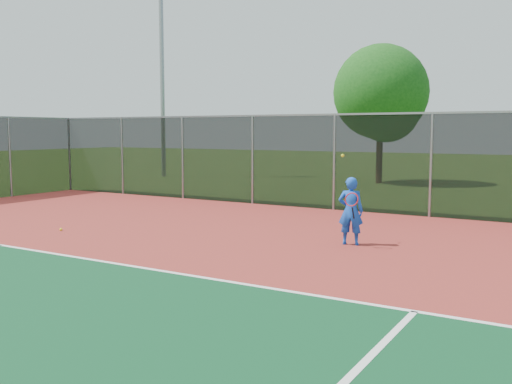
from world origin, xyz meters
TOP-DOWN VIEW (x-y plane):
  - ground at (0.00, 0.00)m, footprint 120.00×120.00m
  - court_apron at (0.00, 2.00)m, footprint 30.00×20.00m
  - fence_back at (0.00, 12.00)m, footprint 30.00×0.06m
  - tennis_player at (-0.49, 6.98)m, footprint 0.61×0.65m
  - practice_ball_1 at (-7.36, 4.93)m, footprint 0.07×0.07m
  - floodlight_nw at (-16.33, 19.72)m, footprint 0.90×0.40m
  - tree_back_left at (-4.71, 21.77)m, footprint 4.49×4.49m

SIDE VIEW (x-z plane):
  - ground at x=0.00m, z-range 0.00..0.00m
  - court_apron at x=0.00m, z-range 0.00..0.02m
  - practice_ball_1 at x=-7.36m, z-range 0.02..0.09m
  - tennis_player at x=-0.49m, z-range -0.22..1.76m
  - fence_back at x=0.00m, z-range 0.05..3.08m
  - tree_back_left at x=-4.71m, z-range 0.84..7.43m
  - floodlight_nw at x=-16.33m, z-range 0.77..12.57m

